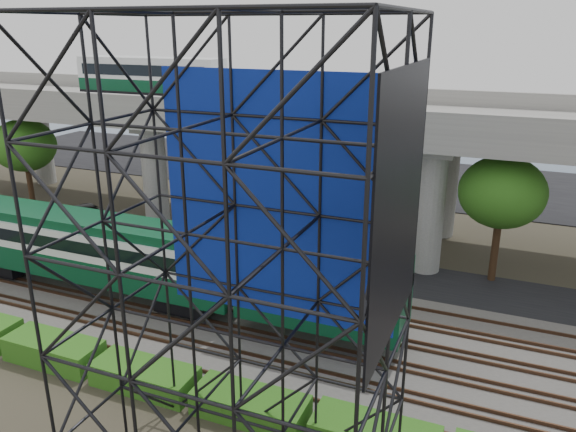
% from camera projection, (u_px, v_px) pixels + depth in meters
% --- Properties ---
extents(ground, '(140.00, 140.00, 0.00)m').
position_uv_depth(ground, '(181.00, 334.00, 28.18)').
color(ground, '#474233').
rests_on(ground, ground).
extents(ballast_bed, '(90.00, 12.00, 0.20)m').
position_uv_depth(ballast_bed, '(201.00, 314.00, 29.90)').
color(ballast_bed, slate).
rests_on(ballast_bed, ground).
extents(service_road, '(90.00, 5.00, 0.08)m').
position_uv_depth(service_road, '(267.00, 257.00, 37.35)').
color(service_road, black).
rests_on(service_road, ground).
extents(parking_lot, '(90.00, 18.00, 0.08)m').
position_uv_depth(parking_lot, '(362.00, 175.00, 57.91)').
color(parking_lot, black).
rests_on(parking_lot, ground).
extents(harbor_water, '(140.00, 40.00, 0.03)m').
position_uv_depth(harbor_water, '(404.00, 138.00, 77.16)').
color(harbor_water, '#43586F').
rests_on(harbor_water, ground).
extents(rail_tracks, '(90.00, 9.52, 0.16)m').
position_uv_depth(rail_tracks, '(201.00, 311.00, 29.84)').
color(rail_tracks, '#472D1E').
rests_on(rail_tracks, ballast_bed).
extents(commuter_train, '(29.30, 3.06, 4.30)m').
position_uv_depth(commuter_train, '(118.00, 252.00, 30.86)').
color(commuter_train, black).
rests_on(commuter_train, rail_tracks).
extents(overpass, '(80.00, 12.00, 12.40)m').
position_uv_depth(overpass, '(287.00, 121.00, 39.85)').
color(overpass, '#9E9B93').
rests_on(overpass, ground).
extents(scaffold_tower, '(9.36, 6.36, 15.00)m').
position_uv_depth(scaffold_tower, '(235.00, 291.00, 16.08)').
color(scaffold_tower, black).
rests_on(scaffold_tower, ground).
extents(hedge_strip, '(34.60, 1.80, 1.20)m').
position_uv_depth(hedge_strip, '(145.00, 375.00, 23.87)').
color(hedge_strip, '#2A5D15').
rests_on(hedge_strip, ground).
extents(trees, '(40.94, 16.94, 7.69)m').
position_uv_depth(trees, '(241.00, 153.00, 42.22)').
color(trees, '#382314').
rests_on(trees, ground).
extents(suv, '(6.20, 4.63, 1.56)m').
position_uv_depth(suv, '(90.00, 217.00, 42.72)').
color(suv, black).
rests_on(suv, service_road).
extents(parked_cars, '(36.35, 9.57, 1.32)m').
position_uv_depth(parked_cars, '(365.00, 170.00, 57.43)').
color(parked_cars, silver).
rests_on(parked_cars, parking_lot).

